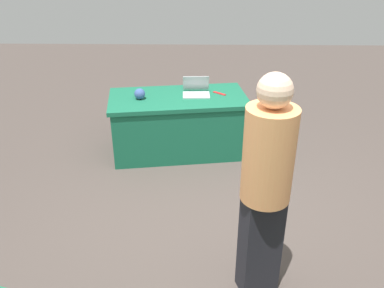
% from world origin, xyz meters
% --- Properties ---
extents(ground_plane, '(14.40, 14.40, 0.00)m').
position_xyz_m(ground_plane, '(0.00, 0.00, 0.00)').
color(ground_plane, '#4C423D').
extents(table_foreground, '(1.74, 1.05, 0.72)m').
position_xyz_m(table_foreground, '(0.33, -1.63, 0.36)').
color(table_foreground, '#196647').
rests_on(table_foreground, ground).
extents(person_presenter, '(0.43, 0.43, 1.72)m').
position_xyz_m(person_presenter, '(-0.38, 0.61, 0.96)').
color(person_presenter, '#26262D').
rests_on(person_presenter, ground).
extents(laptop_silver, '(0.33, 0.30, 0.21)m').
position_xyz_m(laptop_silver, '(0.12, -1.71, 0.76)').
color(laptop_silver, silver).
rests_on(laptop_silver, table_foreground).
extents(yarn_ball, '(0.13, 0.13, 0.13)m').
position_xyz_m(yarn_ball, '(0.77, -1.54, 0.78)').
color(yarn_ball, '#3F5999').
rests_on(yarn_ball, table_foreground).
extents(scissors_red, '(0.16, 0.14, 0.01)m').
position_xyz_m(scissors_red, '(-0.17, -1.74, 0.72)').
color(scissors_red, red).
rests_on(scissors_red, table_foreground).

